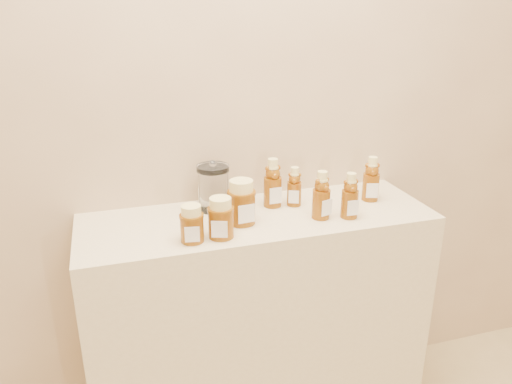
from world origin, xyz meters
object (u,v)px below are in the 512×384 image
object	(u,v)px
display_table	(258,327)
glass_canister	(213,186)
bear_bottle_front_left	(322,192)
honey_jar_left	(192,224)
bear_bottle_back_left	(273,180)

from	to	relation	value
display_table	glass_canister	size ratio (longest dim) A/B	6.90
display_table	bear_bottle_front_left	size ratio (longest dim) A/B	6.45
honey_jar_left	glass_canister	xyz separation A→B (m)	(0.12, 0.23, 0.03)
bear_bottle_front_left	glass_canister	distance (m)	0.37
bear_bottle_front_left	glass_canister	bearing A→B (deg)	135.68
glass_canister	bear_bottle_back_left	bearing A→B (deg)	-8.72
display_table	glass_canister	xyz separation A→B (m)	(-0.13, 0.10, 0.54)
bear_bottle_front_left	honey_jar_left	size ratio (longest dim) A/B	1.59
display_table	honey_jar_left	xyz separation A→B (m)	(-0.25, -0.12, 0.51)
display_table	bear_bottle_front_left	distance (m)	0.58
bear_bottle_back_left	display_table	bearing A→B (deg)	-137.47
glass_canister	display_table	bearing A→B (deg)	-38.23
display_table	bear_bottle_back_left	size ratio (longest dim) A/B	6.08
honey_jar_left	glass_canister	distance (m)	0.26
bear_bottle_back_left	bear_bottle_front_left	size ratio (longest dim) A/B	1.06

